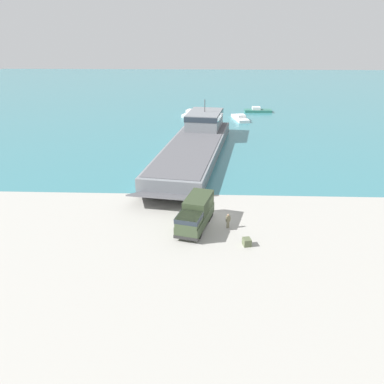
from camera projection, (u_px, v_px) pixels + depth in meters
The scene contains 9 objects.
ground_plane at pixel (212, 218), 42.51m from camera, with size 240.00×240.00×0.00m, color #A8A59E.
water_surface at pixel (209, 93), 131.27m from camera, with size 240.00×180.00×0.01m, color teal.
landing_craft at pixel (197, 139), 67.00m from camera, with size 14.13×41.54×7.43m.
military_truck at pixel (196, 213), 40.01m from camera, with size 4.20×7.58×3.08m.
soldier_on_ramp at pixel (228, 220), 39.93m from camera, with size 0.50×0.39×1.67m.
moored_boat_a at pixel (191, 113), 95.12m from camera, with size 4.57×8.06×1.56m.
moored_boat_b at pixel (240, 118), 90.12m from camera, with size 4.01×8.43×1.40m.
moored_boat_c at pixel (258, 110), 98.99m from camera, with size 7.05×2.75×1.38m.
cargo_crate at pixel (247, 242), 36.88m from camera, with size 0.74×0.88×0.74m, color #566042.
Camera 1 is at (-0.76, -38.01, 19.38)m, focal length 35.00 mm.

